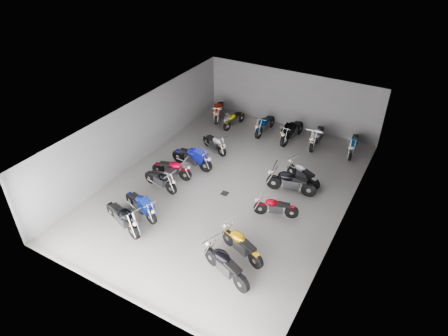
{
  "coord_description": "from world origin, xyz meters",
  "views": [
    {
      "loc": [
        6.89,
        -12.74,
        10.74
      ],
      "look_at": [
        -0.29,
        -0.06,
        1.0
      ],
      "focal_mm": 32.0,
      "sensor_mm": 36.0,
      "label": 1
    }
  ],
  "objects_px": {
    "motorcycle_left_c": "(161,180)",
    "motorcycle_right_a": "(226,265)",
    "motorcycle_right_f": "(303,174)",
    "motorcycle_back_d": "(292,131)",
    "motorcycle_left_f": "(215,143)",
    "motorcycle_back_b": "(234,119)",
    "motorcycle_back_e": "(317,136)",
    "motorcycle_left_b": "(141,205)",
    "motorcycle_back_a": "(219,110)",
    "motorcycle_left_a": "(122,217)",
    "motorcycle_right_b": "(241,245)",
    "motorcycle_left_e": "(192,157)",
    "motorcycle_back_c": "(265,125)",
    "drain_grate": "(225,193)",
    "motorcycle_right_e": "(291,182)",
    "motorcycle_back_f": "(354,144)",
    "motorcycle_right_d": "(276,207)",
    "motorcycle_left_d": "(172,169)"
  },
  "relations": [
    {
      "from": "motorcycle_left_c",
      "to": "motorcycle_right_a",
      "type": "relative_size",
      "value": 0.9
    },
    {
      "from": "motorcycle_right_f",
      "to": "motorcycle_back_d",
      "type": "bearing_deg",
      "value": 50.93
    },
    {
      "from": "motorcycle_left_f",
      "to": "motorcycle_back_b",
      "type": "xyz_separation_m",
      "value": [
        -0.43,
        2.85,
        0.01
      ]
    },
    {
      "from": "motorcycle_right_f",
      "to": "motorcycle_back_e",
      "type": "xyz_separation_m",
      "value": [
        -0.53,
        3.54,
        0.08
      ]
    },
    {
      "from": "motorcycle_left_b",
      "to": "motorcycle_back_a",
      "type": "bearing_deg",
      "value": -151.93
    },
    {
      "from": "motorcycle_left_c",
      "to": "motorcycle_back_d",
      "type": "distance_m",
      "value": 7.78
    },
    {
      "from": "motorcycle_left_a",
      "to": "motorcycle_right_f",
      "type": "relative_size",
      "value": 1.21
    },
    {
      "from": "motorcycle_left_b",
      "to": "motorcycle_right_b",
      "type": "distance_m",
      "value": 4.59
    },
    {
      "from": "motorcycle_left_e",
      "to": "motorcycle_back_c",
      "type": "xyz_separation_m",
      "value": [
        1.59,
        4.85,
        -0.02
      ]
    },
    {
      "from": "motorcycle_left_f",
      "to": "motorcycle_back_a",
      "type": "xyz_separation_m",
      "value": [
        -1.68,
        3.32,
        0.07
      ]
    },
    {
      "from": "motorcycle_right_a",
      "to": "motorcycle_back_d",
      "type": "bearing_deg",
      "value": 28.68
    },
    {
      "from": "motorcycle_back_c",
      "to": "motorcycle_back_d",
      "type": "relative_size",
      "value": 0.92
    },
    {
      "from": "drain_grate",
      "to": "motorcycle_back_d",
      "type": "bearing_deg",
      "value": 82.42
    },
    {
      "from": "motorcycle_left_b",
      "to": "motorcycle_left_e",
      "type": "height_order",
      "value": "motorcycle_left_e"
    },
    {
      "from": "motorcycle_right_b",
      "to": "motorcycle_right_f",
      "type": "xyz_separation_m",
      "value": [
        0.33,
        5.42,
        -0.04
      ]
    },
    {
      "from": "motorcycle_left_c",
      "to": "motorcycle_right_f",
      "type": "relative_size",
      "value": 1.05
    },
    {
      "from": "motorcycle_left_c",
      "to": "motorcycle_right_f",
      "type": "bearing_deg",
      "value": 132.61
    },
    {
      "from": "motorcycle_back_d",
      "to": "motorcycle_left_c",
      "type": "bearing_deg",
      "value": 70.09
    },
    {
      "from": "motorcycle_right_e",
      "to": "motorcycle_back_f",
      "type": "xyz_separation_m",
      "value": [
        1.54,
        4.66,
        -0.03
      ]
    },
    {
      "from": "motorcycle_left_e",
      "to": "motorcycle_right_d",
      "type": "bearing_deg",
      "value": 76.68
    },
    {
      "from": "motorcycle_back_c",
      "to": "motorcycle_back_e",
      "type": "bearing_deg",
      "value": -175.82
    },
    {
      "from": "motorcycle_right_b",
      "to": "motorcycle_back_f",
      "type": "distance_m",
      "value": 9.25
    },
    {
      "from": "motorcycle_left_a",
      "to": "motorcycle_back_c",
      "type": "bearing_deg",
      "value": -170.79
    },
    {
      "from": "motorcycle_left_a",
      "to": "motorcycle_left_c",
      "type": "bearing_deg",
      "value": -155.7
    },
    {
      "from": "motorcycle_left_e",
      "to": "motorcycle_right_b",
      "type": "relative_size",
      "value": 1.13
    },
    {
      "from": "drain_grate",
      "to": "motorcycle_left_f",
      "type": "distance_m",
      "value": 3.71
    },
    {
      "from": "motorcycle_left_e",
      "to": "motorcycle_left_b",
      "type": "bearing_deg",
      "value": 4.11
    },
    {
      "from": "motorcycle_left_c",
      "to": "motorcycle_left_d",
      "type": "xyz_separation_m",
      "value": [
        -0.06,
        0.96,
        0.02
      ]
    },
    {
      "from": "motorcycle_right_d",
      "to": "motorcycle_back_d",
      "type": "relative_size",
      "value": 0.76
    },
    {
      "from": "motorcycle_left_b",
      "to": "motorcycle_right_b",
      "type": "height_order",
      "value": "motorcycle_left_b"
    },
    {
      "from": "drain_grate",
      "to": "motorcycle_back_e",
      "type": "height_order",
      "value": "motorcycle_back_e"
    },
    {
      "from": "motorcycle_left_f",
      "to": "motorcycle_right_a",
      "type": "xyz_separation_m",
      "value": [
        4.56,
        -6.98,
        0.08
      ]
    },
    {
      "from": "motorcycle_right_a",
      "to": "motorcycle_left_b",
      "type": "bearing_deg",
      "value": 96.05
    },
    {
      "from": "motorcycle_right_a",
      "to": "motorcycle_left_f",
      "type": "bearing_deg",
      "value": 53.11
    },
    {
      "from": "motorcycle_left_b",
      "to": "motorcycle_back_f",
      "type": "bearing_deg",
      "value": 163.29
    },
    {
      "from": "motorcycle_left_e",
      "to": "motorcycle_back_d",
      "type": "bearing_deg",
      "value": 148.62
    },
    {
      "from": "motorcycle_left_f",
      "to": "motorcycle_right_b",
      "type": "xyz_separation_m",
      "value": [
        4.57,
        -5.83,
        0.05
      ]
    },
    {
      "from": "motorcycle_left_f",
      "to": "motorcycle_right_b",
      "type": "relative_size",
      "value": 0.88
    },
    {
      "from": "motorcycle_back_a",
      "to": "motorcycle_left_b",
      "type": "bearing_deg",
      "value": 80.45
    },
    {
      "from": "motorcycle_back_c",
      "to": "motorcycle_back_d",
      "type": "bearing_deg",
      "value": -179.53
    },
    {
      "from": "drain_grate",
      "to": "motorcycle_back_c",
      "type": "xyz_separation_m",
      "value": [
        -0.82,
        5.94,
        0.51
      ]
    },
    {
      "from": "motorcycle_left_e",
      "to": "motorcycle_right_a",
      "type": "height_order",
      "value": "motorcycle_left_e"
    },
    {
      "from": "motorcycle_left_a",
      "to": "motorcycle_back_c",
      "type": "height_order",
      "value": "motorcycle_left_a"
    },
    {
      "from": "motorcycle_back_a",
      "to": "drain_grate",
      "type": "bearing_deg",
      "value": 102.39
    },
    {
      "from": "motorcycle_left_e",
      "to": "motorcycle_back_e",
      "type": "height_order",
      "value": "motorcycle_left_e"
    },
    {
      "from": "motorcycle_back_a",
      "to": "motorcycle_back_f",
      "type": "xyz_separation_m",
      "value": [
        7.93,
        -0.05,
        -0.02
      ]
    },
    {
      "from": "motorcycle_right_b",
      "to": "motorcycle_back_e",
      "type": "height_order",
      "value": "motorcycle_back_e"
    },
    {
      "from": "motorcycle_right_a",
      "to": "motorcycle_back_f",
      "type": "xyz_separation_m",
      "value": [
        1.69,
        10.24,
        -0.02
      ]
    },
    {
      "from": "motorcycle_left_d",
      "to": "motorcycle_back_c",
      "type": "relative_size",
      "value": 0.92
    },
    {
      "from": "motorcycle_left_a",
      "to": "motorcycle_back_a",
      "type": "relative_size",
      "value": 1.05
    }
  ]
}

